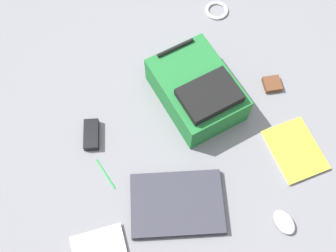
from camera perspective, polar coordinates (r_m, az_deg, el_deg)
The scene contains 9 objects.
ground_plane at distance 1.69m, azimuth -0.56°, elevation -1.03°, with size 3.66×3.66×0.00m, color slate.
backpack at distance 1.69m, azimuth 4.19°, elevation 5.10°, with size 0.35×0.44×0.18m.
laptop at distance 1.57m, azimuth 1.32°, elevation -10.98°, with size 0.42×0.34×0.03m.
book_blue at distance 1.73m, azimuth 17.59°, elevation -3.30°, with size 0.20×0.25×0.02m.
computer_mouse at distance 1.62m, azimuth 16.21°, elevation -13.00°, with size 0.07×0.10×0.03m, color silver.
cable_coil at distance 2.05m, azimuth 6.95°, elevation 16.03°, with size 0.11×0.11×0.02m, color silver.
power_brick at distance 1.70m, azimuth -10.85°, elevation -1.22°, with size 0.06×0.13×0.04m, color black.
pen_black at distance 1.64m, azimuth -8.90°, elevation -6.72°, with size 0.01×0.01×0.15m, color #198C33.
earbud_pouch at distance 1.84m, azimuth 14.61°, elevation 5.78°, with size 0.07×0.07×0.03m, color #59331E.
Camera 1 is at (-0.22, -0.65, 1.54)m, focal length 42.81 mm.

